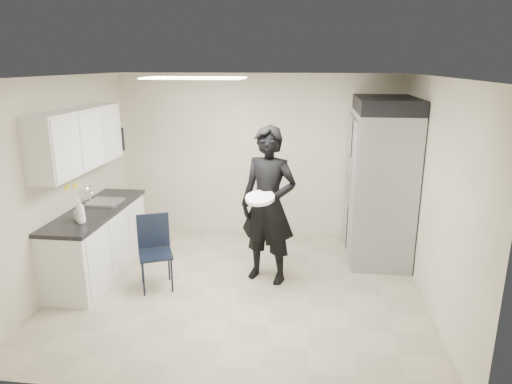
# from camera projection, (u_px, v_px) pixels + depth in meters

# --- Properties ---
(floor) EXTENTS (4.50, 4.50, 0.00)m
(floor) POSITION_uv_depth(u_px,v_px,m) (240.00, 288.00, 5.78)
(floor) COLOR tan
(floor) RESTS_ON ground
(ceiling) EXTENTS (4.50, 4.50, 0.00)m
(ceiling) POSITION_uv_depth(u_px,v_px,m) (238.00, 77.00, 5.07)
(ceiling) COLOR white
(ceiling) RESTS_ON back_wall
(back_wall) EXTENTS (4.50, 0.00, 4.50)m
(back_wall) POSITION_uv_depth(u_px,v_px,m) (259.00, 156.00, 7.33)
(back_wall) COLOR beige
(back_wall) RESTS_ON floor
(left_wall) EXTENTS (0.00, 4.00, 4.00)m
(left_wall) POSITION_uv_depth(u_px,v_px,m) (61.00, 183.00, 5.69)
(left_wall) COLOR beige
(left_wall) RESTS_ON floor
(right_wall) EXTENTS (0.00, 4.00, 4.00)m
(right_wall) POSITION_uv_depth(u_px,v_px,m) (435.00, 196.00, 5.16)
(right_wall) COLOR beige
(right_wall) RESTS_ON floor
(ceiling_panel) EXTENTS (1.20, 0.60, 0.02)m
(ceiling_panel) POSITION_uv_depth(u_px,v_px,m) (195.00, 78.00, 5.53)
(ceiling_panel) COLOR white
(ceiling_panel) RESTS_ON ceiling
(lower_counter) EXTENTS (0.60, 1.90, 0.86)m
(lower_counter) POSITION_uv_depth(u_px,v_px,m) (98.00, 243.00, 6.09)
(lower_counter) COLOR silver
(lower_counter) RESTS_ON floor
(countertop) EXTENTS (0.64, 1.95, 0.05)m
(countertop) POSITION_uv_depth(u_px,v_px,m) (95.00, 211.00, 5.96)
(countertop) COLOR black
(countertop) RESTS_ON lower_counter
(sink) EXTENTS (0.42, 0.40, 0.14)m
(sink) POSITION_uv_depth(u_px,v_px,m) (105.00, 206.00, 6.20)
(sink) COLOR gray
(sink) RESTS_ON countertop
(faucet) EXTENTS (0.02, 0.02, 0.24)m
(faucet) POSITION_uv_depth(u_px,v_px,m) (90.00, 195.00, 6.18)
(faucet) COLOR silver
(faucet) RESTS_ON countertop
(upper_cabinets) EXTENTS (0.35, 1.80, 0.75)m
(upper_cabinets) POSITION_uv_depth(u_px,v_px,m) (78.00, 139.00, 5.72)
(upper_cabinets) COLOR silver
(upper_cabinets) RESTS_ON left_wall
(towel_dispenser) EXTENTS (0.22, 0.30, 0.35)m
(towel_dispenser) POSITION_uv_depth(u_px,v_px,m) (113.00, 140.00, 6.88)
(towel_dispenser) COLOR black
(towel_dispenser) RESTS_ON left_wall
(notice_sticker_left) EXTENTS (0.00, 0.12, 0.07)m
(notice_sticker_left) POSITION_uv_depth(u_px,v_px,m) (67.00, 187.00, 5.81)
(notice_sticker_left) COLOR yellow
(notice_sticker_left) RESTS_ON left_wall
(notice_sticker_right) EXTENTS (0.00, 0.12, 0.07)m
(notice_sticker_right) POSITION_uv_depth(u_px,v_px,m) (75.00, 186.00, 6.01)
(notice_sticker_right) COLOR yellow
(notice_sticker_right) RESTS_ON left_wall
(commercial_fridge) EXTENTS (0.80, 1.35, 2.10)m
(commercial_fridge) POSITION_uv_depth(u_px,v_px,m) (380.00, 186.00, 6.49)
(commercial_fridge) COLOR gray
(commercial_fridge) RESTS_ON floor
(fridge_compressor) EXTENTS (0.80, 1.35, 0.20)m
(fridge_compressor) POSITION_uv_depth(u_px,v_px,m) (387.00, 105.00, 6.18)
(fridge_compressor) COLOR black
(fridge_compressor) RESTS_ON commercial_fridge
(folding_chair) EXTENTS (0.53, 0.53, 0.90)m
(folding_chair) POSITION_uv_depth(u_px,v_px,m) (156.00, 255.00, 5.67)
(folding_chair) COLOR black
(folding_chair) RESTS_ON floor
(man_tuxedo) EXTENTS (0.86, 0.70, 2.02)m
(man_tuxedo) POSITION_uv_depth(u_px,v_px,m) (268.00, 206.00, 5.76)
(man_tuxedo) COLOR black
(man_tuxedo) RESTS_ON floor
(bucket_lid) EXTENTS (0.45, 0.45, 0.04)m
(bucket_lid) POSITION_uv_depth(u_px,v_px,m) (260.00, 198.00, 5.49)
(bucket_lid) COLOR white
(bucket_lid) RESTS_ON man_tuxedo
(soap_bottle_a) EXTENTS (0.14, 0.14, 0.29)m
(soap_bottle_a) POSITION_uv_depth(u_px,v_px,m) (80.00, 211.00, 5.40)
(soap_bottle_a) COLOR silver
(soap_bottle_a) RESTS_ON countertop
(soap_bottle_b) EXTENTS (0.11, 0.11, 0.19)m
(soap_bottle_b) POSITION_uv_depth(u_px,v_px,m) (79.00, 212.00, 5.51)
(soap_bottle_b) COLOR #B3B0BD
(soap_bottle_b) RESTS_ON countertop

